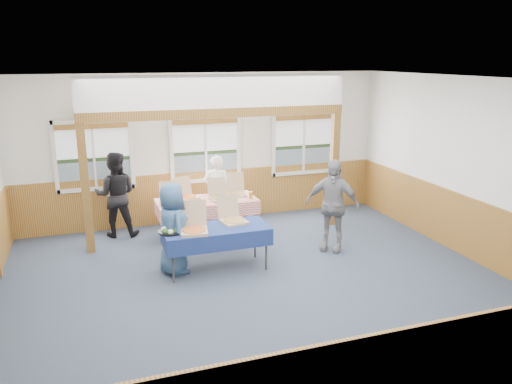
% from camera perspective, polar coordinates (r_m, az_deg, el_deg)
% --- Properties ---
extents(floor, '(8.00, 8.00, 0.00)m').
position_cam_1_polar(floor, '(8.13, 0.17, -10.44)').
color(floor, '#2A3245').
rests_on(floor, ground).
extents(ceiling, '(8.00, 8.00, 0.00)m').
position_cam_1_polar(ceiling, '(7.33, 0.19, 12.71)').
color(ceiling, white).
rests_on(ceiling, wall_back).
extents(wall_back, '(8.00, 0.00, 8.00)m').
position_cam_1_polar(wall_back, '(10.87, -5.83, 4.97)').
color(wall_back, silver).
rests_on(wall_back, floor).
extents(wall_front, '(8.00, 0.00, 8.00)m').
position_cam_1_polar(wall_front, '(4.60, 14.68, -10.06)').
color(wall_front, silver).
rests_on(wall_front, floor).
extents(wall_right, '(0.00, 8.00, 8.00)m').
position_cam_1_polar(wall_right, '(9.61, 23.38, 2.43)').
color(wall_right, silver).
rests_on(wall_right, floor).
extents(wainscot_back, '(7.98, 0.05, 1.10)m').
position_cam_1_polar(wainscot_back, '(11.08, -5.66, -0.40)').
color(wainscot_back, brown).
rests_on(wainscot_back, floor).
extents(wainscot_right, '(0.05, 6.98, 1.10)m').
position_cam_1_polar(wainscot_right, '(9.86, 22.63, -3.53)').
color(wainscot_right, brown).
rests_on(wainscot_right, floor).
extents(window_left, '(1.56, 0.10, 1.46)m').
position_cam_1_polar(window_left, '(10.55, -18.08, 4.42)').
color(window_left, white).
rests_on(window_left, wall_back).
extents(window_mid, '(1.56, 0.10, 1.46)m').
position_cam_1_polar(window_mid, '(10.82, -5.79, 5.35)').
color(window_mid, white).
rests_on(window_mid, wall_back).
extents(window_right, '(1.56, 0.10, 1.46)m').
position_cam_1_polar(window_right, '(11.54, 5.46, 5.98)').
color(window_right, white).
rests_on(window_right, wall_back).
extents(post_left, '(0.15, 0.15, 2.40)m').
position_cam_1_polar(post_left, '(9.52, -18.89, 0.28)').
color(post_left, brown).
rests_on(post_left, floor).
extents(post_right, '(0.15, 0.15, 2.40)m').
position_cam_1_polar(post_right, '(10.70, 8.90, 2.51)').
color(post_right, brown).
rests_on(post_right, floor).
extents(cross_beam, '(5.15, 0.18, 0.18)m').
position_cam_1_polar(cross_beam, '(9.59, -4.33, 9.01)').
color(cross_beam, brown).
rests_on(cross_beam, post_left).
extents(table_left, '(1.84, 0.98, 0.76)m').
position_cam_1_polar(table_left, '(8.42, -4.59, -4.43)').
color(table_left, '#313131').
rests_on(table_left, floor).
extents(table_right, '(2.08, 1.13, 0.76)m').
position_cam_1_polar(table_right, '(10.04, -5.65, -1.15)').
color(table_right, '#313131').
rests_on(table_right, floor).
extents(pizza_box_a, '(0.51, 0.59, 0.47)m').
position_cam_1_polar(pizza_box_a, '(8.19, -7.09, -4.10)').
color(pizza_box_a, tan).
rests_on(pizza_box_a, table_left).
extents(pizza_box_b, '(0.48, 0.55, 0.44)m').
position_cam_1_polar(pizza_box_b, '(8.61, -2.66, -3.06)').
color(pizza_box_b, tan).
rests_on(pizza_box_b, table_left).
extents(pizza_box_c, '(0.41, 0.49, 0.41)m').
position_cam_1_polar(pizza_box_c, '(9.78, -9.80, -1.03)').
color(pizza_box_c, tan).
rests_on(pizza_box_c, table_right).
extents(pizza_box_d, '(0.50, 0.55, 0.41)m').
position_cam_1_polar(pizza_box_d, '(10.11, -7.92, -0.40)').
color(pizza_box_d, tan).
rests_on(pizza_box_d, table_right).
extents(pizza_box_e, '(0.40, 0.48, 0.41)m').
position_cam_1_polar(pizza_box_e, '(9.99, -4.19, -0.50)').
color(pizza_box_e, tan).
rests_on(pizza_box_e, table_right).
extents(pizza_box_f, '(0.46, 0.53, 0.43)m').
position_cam_1_polar(pizza_box_f, '(10.29, -2.30, 0.02)').
color(pizza_box_f, tan).
rests_on(pizza_box_f, table_right).
extents(veggie_tray, '(0.43, 0.43, 0.10)m').
position_cam_1_polar(veggie_tray, '(8.25, -9.67, -4.35)').
color(veggie_tray, black).
rests_on(veggie_tray, table_left).
extents(drink_glass, '(0.07, 0.07, 0.15)m').
position_cam_1_polar(drink_glass, '(9.99, -0.59, -0.39)').
color(drink_glass, olive).
rests_on(drink_glass, table_right).
extents(woman_white, '(0.66, 0.55, 1.56)m').
position_cam_1_polar(woman_white, '(10.51, -4.47, 0.04)').
color(woman_white, white).
rests_on(woman_white, floor).
extents(woman_black, '(0.95, 0.80, 1.72)m').
position_cam_1_polar(woman_black, '(10.33, -15.75, -0.28)').
color(woman_black, black).
rests_on(woman_black, floor).
extents(man_blue, '(0.62, 0.83, 1.55)m').
position_cam_1_polar(man_blue, '(8.38, -9.50, -4.14)').
color(man_blue, '#32547E').
rests_on(man_blue, floor).
extents(person_grey, '(1.05, 0.98, 1.73)m').
position_cam_1_polar(person_grey, '(9.32, 8.69, -1.51)').
color(person_grey, gray).
rests_on(person_grey, floor).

